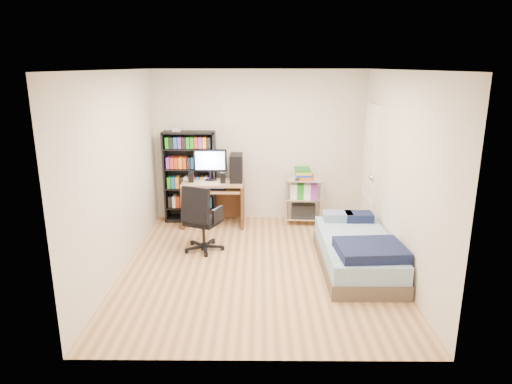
{
  "coord_description": "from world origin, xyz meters",
  "views": [
    {
      "loc": [
        0.01,
        -5.53,
        2.55
      ],
      "look_at": [
        -0.04,
        0.4,
        0.9
      ],
      "focal_mm": 32.0,
      "sensor_mm": 36.0,
      "label": 1
    }
  ],
  "objects_px": {
    "bed": "(357,252)",
    "media_shelf": "(190,176)",
    "computer_desk": "(220,185)",
    "office_chair": "(202,230)"
  },
  "relations": [
    {
      "from": "computer_desk",
      "to": "office_chair",
      "type": "xyz_separation_m",
      "value": [
        -0.16,
        -1.14,
        -0.36
      ]
    },
    {
      "from": "computer_desk",
      "to": "office_chair",
      "type": "distance_m",
      "value": 1.2
    },
    {
      "from": "office_chair",
      "to": "bed",
      "type": "height_order",
      "value": "office_chair"
    },
    {
      "from": "media_shelf",
      "to": "bed",
      "type": "xyz_separation_m",
      "value": [
        2.42,
        -1.89,
        -0.55
      ]
    },
    {
      "from": "media_shelf",
      "to": "bed",
      "type": "height_order",
      "value": "media_shelf"
    },
    {
      "from": "bed",
      "to": "media_shelf",
      "type": "bearing_deg",
      "value": 142.05
    },
    {
      "from": "office_chair",
      "to": "computer_desk",
      "type": "bearing_deg",
      "value": 105.5
    },
    {
      "from": "media_shelf",
      "to": "office_chair",
      "type": "bearing_deg",
      "value": -75.22
    },
    {
      "from": "office_chair",
      "to": "bed",
      "type": "bearing_deg",
      "value": 8.0
    },
    {
      "from": "office_chair",
      "to": "bed",
      "type": "xyz_separation_m",
      "value": [
        2.08,
        -0.57,
        -0.08
      ]
    }
  ]
}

